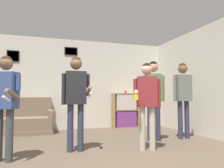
{
  "coord_description": "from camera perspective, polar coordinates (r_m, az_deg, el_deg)",
  "views": [
    {
      "loc": [
        -0.81,
        -2.59,
        0.97
      ],
      "look_at": [
        0.66,
        2.01,
        1.25
      ],
      "focal_mm": 35.0,
      "sensor_mm": 36.0,
      "label": 1
    }
  ],
  "objects": [
    {
      "name": "person_watcher_holding_cup",
      "position": [
        4.04,
        9.14,
        -3.28
      ],
      "size": [
        0.57,
        0.36,
        1.59
      ],
      "color": "#B7AD99",
      "rests_on": "ground_plane"
    },
    {
      "name": "person_spectator_far_right",
      "position": [
        5.36,
        18.07,
        -1.85
      ],
      "size": [
        0.5,
        0.22,
        1.76
      ],
      "color": "#2D334C",
      "rests_on": "ground_plane"
    },
    {
      "name": "wall_right",
      "position": [
        5.97,
        21.64,
        0.59
      ],
      "size": [
        0.06,
        6.42,
        2.7
      ],
      "color": "silver",
      "rests_on": "ground_plane"
    },
    {
      "name": "person_player_foreground_left",
      "position": [
        3.68,
        -26.15,
        -2.93
      ],
      "size": [
        0.45,
        0.58,
        1.59
      ],
      "color": "#3D4247",
      "rests_on": "ground_plane"
    },
    {
      "name": "person_player_foreground_center",
      "position": [
        3.96,
        -9.44,
        -2.2
      ],
      "size": [
        0.5,
        0.47,
        1.69
      ],
      "color": "#2D334C",
      "rests_on": "ground_plane"
    },
    {
      "name": "person_spectator_near_bookshelf",
      "position": [
        4.94,
        10.79,
        -1.82
      ],
      "size": [
        0.48,
        0.3,
        1.76
      ],
      "color": "#2D334C",
      "rests_on": "ground_plane"
    },
    {
      "name": "bookshelf",
      "position": [
        6.9,
        3.49,
        -6.92
      ],
      "size": [
        0.8,
        0.3,
        1.07
      ],
      "color": "#A87F51",
      "rests_on": "ground_plane"
    },
    {
      "name": "couch",
      "position": [
        6.29,
        -22.74,
        -9.1
      ],
      "size": [
        1.62,
        0.8,
        0.94
      ],
      "color": "#7A6651",
      "rests_on": "ground_plane"
    },
    {
      "name": "wall_back",
      "position": [
        6.71,
        -10.74,
        0.05
      ],
      "size": [
        8.28,
        0.08,
        2.7
      ],
      "color": "silver",
      "rests_on": "ground_plane"
    },
    {
      "name": "drinking_cup",
      "position": [
        6.89,
        3.54,
        -2.08
      ],
      "size": [
        0.07,
        0.07,
        0.09
      ],
      "color": "red",
      "rests_on": "bookshelf"
    }
  ]
}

